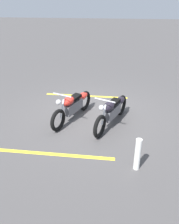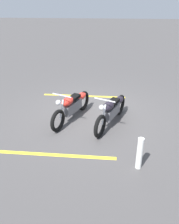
% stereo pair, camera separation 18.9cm
% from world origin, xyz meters
% --- Properties ---
extents(ground_plane, '(60.00, 60.00, 0.00)m').
position_xyz_m(ground_plane, '(0.00, 0.00, 0.00)').
color(ground_plane, '#474444').
extents(motorcycle_bright_foreground, '(2.10, 0.97, 1.04)m').
position_xyz_m(motorcycle_bright_foreground, '(0.33, -0.60, 0.46)').
color(motorcycle_bright_foreground, black).
rests_on(motorcycle_bright_foreground, ground).
extents(motorcycle_dark_foreground, '(2.09, 0.98, 1.04)m').
position_xyz_m(motorcycle_dark_foreground, '(0.56, 0.64, 0.46)').
color(motorcycle_dark_foreground, black).
rests_on(motorcycle_dark_foreground, ground).
extents(bollard_post, '(0.14, 0.14, 0.81)m').
position_xyz_m(bollard_post, '(2.59, 1.25, 0.40)').
color(bollard_post, white).
rests_on(bollard_post, ground).
extents(parking_stripe_near, '(0.20, 3.20, 0.01)m').
position_xyz_m(parking_stripe_near, '(-1.51, -0.40, 0.00)').
color(parking_stripe_near, yellow).
rests_on(parking_stripe_near, ground).
extents(parking_stripe_mid, '(0.20, 3.20, 0.01)m').
position_xyz_m(parking_stripe_mid, '(2.26, -0.85, 0.00)').
color(parking_stripe_mid, yellow).
rests_on(parking_stripe_mid, ground).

